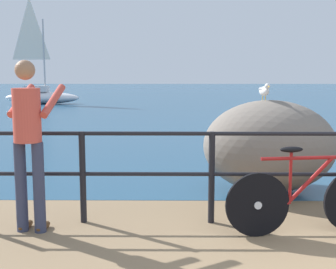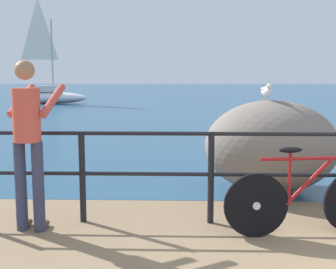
{
  "view_description": "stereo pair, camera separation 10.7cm",
  "coord_description": "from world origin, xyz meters",
  "px_view_note": "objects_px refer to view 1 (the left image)",
  "views": [
    {
      "loc": [
        -1.86,
        -2.54,
        1.62
      ],
      "look_at": [
        -1.91,
        2.54,
        0.94
      ],
      "focal_mm": 46.53,
      "sensor_mm": 36.0,
      "label": 1
    },
    {
      "loc": [
        -1.75,
        -2.54,
        1.62
      ],
      "look_at": [
        -1.91,
        2.54,
        0.94
      ],
      "focal_mm": 46.53,
      "sensor_mm": 36.0,
      "label": 2
    }
  ],
  "objects_px": {
    "person_at_railing": "(29,138)",
    "seagull": "(264,90)",
    "bicycle": "(307,197)",
    "sailboat": "(41,92)",
    "breakwater_boulder_main": "(269,146)"
  },
  "relations": [
    {
      "from": "person_at_railing",
      "to": "seagull",
      "type": "relative_size",
      "value": 5.2
    },
    {
      "from": "breakwater_boulder_main",
      "to": "sailboat",
      "type": "xyz_separation_m",
      "value": [
        -9.14,
        19.65,
        0.06
      ]
    },
    {
      "from": "breakwater_boulder_main",
      "to": "person_at_railing",
      "type": "bearing_deg",
      "value": -149.77
    },
    {
      "from": "bicycle",
      "to": "seagull",
      "type": "xyz_separation_m",
      "value": [
        -0.12,
        1.68,
        1.04
      ]
    },
    {
      "from": "breakwater_boulder_main",
      "to": "seagull",
      "type": "distance_m",
      "value": 0.79
    },
    {
      "from": "bicycle",
      "to": "person_at_railing",
      "type": "bearing_deg",
      "value": 170.93
    },
    {
      "from": "bicycle",
      "to": "sailboat",
      "type": "relative_size",
      "value": 0.27
    },
    {
      "from": "sailboat",
      "to": "seagull",
      "type": "bearing_deg",
      "value": -63.52
    },
    {
      "from": "seagull",
      "to": "sailboat",
      "type": "xyz_separation_m",
      "value": [
        -9.04,
        19.69,
        -0.72
      ]
    },
    {
      "from": "person_at_railing",
      "to": "seagull",
      "type": "xyz_separation_m",
      "value": [
        2.74,
        1.61,
        0.44
      ]
    },
    {
      "from": "bicycle",
      "to": "breakwater_boulder_main",
      "type": "bearing_deg",
      "value": 82.92
    },
    {
      "from": "person_at_railing",
      "to": "seagull",
      "type": "distance_m",
      "value": 3.21
    },
    {
      "from": "bicycle",
      "to": "sailboat",
      "type": "height_order",
      "value": "sailboat"
    },
    {
      "from": "bicycle",
      "to": "seagull",
      "type": "distance_m",
      "value": 1.98
    },
    {
      "from": "breakwater_boulder_main",
      "to": "bicycle",
      "type": "bearing_deg",
      "value": -89.42
    }
  ]
}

